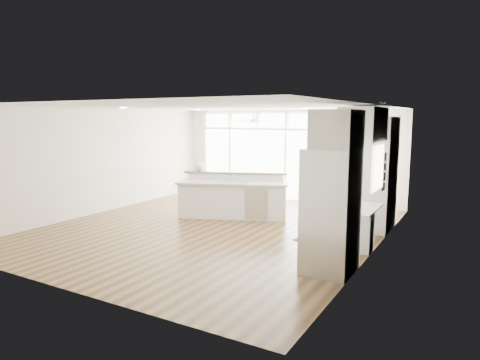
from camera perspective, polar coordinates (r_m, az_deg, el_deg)
The scene contains 24 objects.
floor at distance 9.74m, azimuth -3.40°, elevation -6.47°, with size 7.00×8.00×0.02m, color #412A14.
ceiling at distance 9.42m, azimuth -3.55°, elevation 9.68°, with size 7.00×8.00×0.02m, color white.
wall_back at distance 12.99m, azimuth 6.25°, elevation 3.33°, with size 7.00×0.04×2.70m, color beige.
wall_front at distance 6.55m, azimuth -23.02°, elevation -2.26°, with size 7.00×0.04×2.70m, color beige.
wall_left at distance 11.76m, azimuth -17.90°, elevation 2.45°, with size 0.04×8.00×2.70m, color beige.
wall_right at distance 8.12m, azimuth 17.65°, elevation -0.04°, with size 0.04×8.00×2.70m, color beige.
glass_wall at distance 12.97m, azimuth 6.13°, elevation 1.99°, with size 5.80×0.06×2.08m, color white.
transom_row at distance 12.89m, azimuth 6.22°, elevation 7.88°, with size 5.90×0.06×0.40m, color white.
desk_window at distance 8.40m, azimuth 17.88°, elevation 1.59°, with size 0.04×0.85×0.85m, color white.
ceiling_fan at distance 12.08m, azimuth 1.84°, elevation 8.36°, with size 1.16×1.16×0.32m, color white.
recessed_lights at distance 9.58m, azimuth -2.88°, elevation 9.55°, with size 3.40×3.00×0.02m, color white.
oven_cabinet at distance 9.95m, azimuth 17.98°, elevation 0.85°, with size 0.64×1.20×2.50m, color white.
desk_nook at distance 8.68m, azimuth 15.39°, elevation -5.95°, with size 0.72×1.30×0.76m, color white.
upper_cabinets at distance 8.41m, azimuth 16.18°, elevation 7.14°, with size 0.64×1.30×0.64m, color white.
refrigerator at distance 7.00m, azimuth 12.03°, elevation -4.05°, with size 0.76×0.90×2.00m, color silver.
fridge_cabinet at distance 6.82m, azimuth 12.84°, elevation 6.63°, with size 0.64×0.90×0.60m, color white.
framed_photos at distance 9.02m, azimuth 18.66°, elevation 1.04°, with size 0.06×0.22×0.80m, color black.
kitchen_island at distance 10.64m, azimuth -0.94°, elevation -2.10°, with size 2.76×1.04×1.10m, color white.
rug at distance 8.88m, azimuth 10.88°, elevation -7.96°, with size 0.97×0.70×0.01m, color #381E12.
office_chair at distance 8.81m, azimuth 11.83°, elevation -4.68°, with size 0.54×0.50×1.04m, color black.
fishbowl at distance 11.12m, azimuth -5.47°, elevation 1.79°, with size 0.24×0.24×0.24m, color silver.
monitor at distance 8.58m, azimuth 15.02°, elevation -2.26°, with size 0.07×0.44×0.36m, color black.
keyboard at distance 8.66m, azimuth 13.89°, elevation -3.30°, with size 0.12×0.32×0.02m, color silver.
potted_plant at distance 9.87m, azimuth 18.34°, elevation 8.75°, with size 0.27×0.30×0.24m, color #335F29.
Camera 1 is at (5.17, -7.87, 2.48)m, focal length 32.00 mm.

